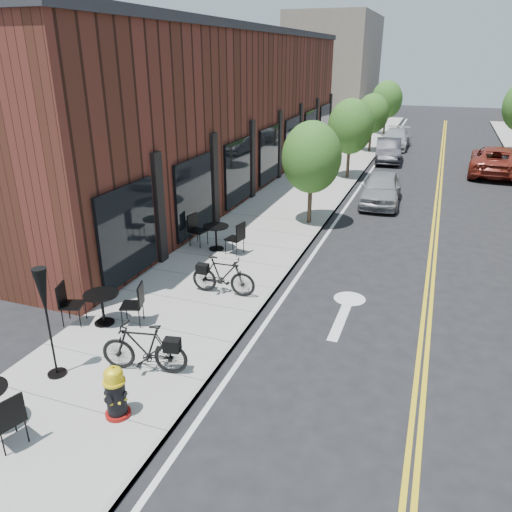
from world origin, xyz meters
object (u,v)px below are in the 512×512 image
at_px(fire_hydrant, 115,392).
at_px(bicycle_right, 223,276).
at_px(bicycle_left, 144,348).
at_px(parked_car_a, 381,188).
at_px(patio_umbrella, 44,300).
at_px(parked_car_far, 496,160).
at_px(bistro_set_c, 216,234).
at_px(parked_car_b, 388,151).
at_px(parked_car_c, 395,139).
at_px(bistro_set_b, 102,304).

distance_m(fire_hydrant, bicycle_right, 5.13).
distance_m(bicycle_left, parked_car_a, 14.80).
xyz_separation_m(bicycle_right, patio_umbrella, (-1.71, -4.50, 1.14)).
bearing_deg(parked_car_far, bistro_set_c, 62.94).
distance_m(patio_umbrella, parked_car_a, 15.93).
xyz_separation_m(parked_car_b, parked_car_far, (5.85, -1.54, 0.09)).
relative_size(bicycle_left, bistro_set_c, 0.89).
xyz_separation_m(bicycle_left, parked_car_c, (2.10, 28.97, -0.00)).
xyz_separation_m(fire_hydrant, parked_car_b, (1.91, 25.39, 0.07)).
bearing_deg(bistro_set_c, patio_umbrella, -80.09).
height_order(bicycle_left, bicycle_right, bicycle_left).
distance_m(bicycle_right, parked_car_far, 20.33).
bearing_deg(bistro_set_c, parked_car_a, 71.86).
bearing_deg(bistro_set_c, bicycle_right, -51.30).
bearing_deg(parked_car_far, parked_car_a, 61.32).
xyz_separation_m(parked_car_a, parked_car_c, (-0.80, 14.45, -0.03)).
xyz_separation_m(parked_car_b, parked_car_c, (-0.06, 4.92, -0.02)).
bearing_deg(bistro_set_c, parked_car_c, 92.05).
bearing_deg(parked_car_b, parked_car_a, -91.44).
bearing_deg(bistro_set_b, parked_car_c, 62.40).
distance_m(fire_hydrant, bistro_set_c, 8.26).
relative_size(bicycle_right, bistro_set_c, 0.88).
relative_size(fire_hydrant, parked_car_c, 0.23).
xyz_separation_m(patio_umbrella, parked_car_c, (3.72, 29.69, -1.14)).
distance_m(patio_umbrella, parked_car_b, 25.08).
bearing_deg(parked_car_b, parked_car_c, 84.89).
height_order(bistro_set_b, parked_car_far, parked_car_far).
distance_m(bicycle_left, parked_car_b, 24.14).
distance_m(bicycle_left, patio_umbrella, 2.11).
xyz_separation_m(bistro_set_b, parked_car_far, (9.99, 21.16, 0.13)).
relative_size(bicycle_left, parked_car_far, 0.33).
height_order(parked_car_a, parked_car_far, parked_car_far).
bearing_deg(bistro_set_c, fire_hydrant, -66.90).
height_order(fire_hydrant, bicycle_right, bicycle_right).
xyz_separation_m(bicycle_right, bistro_set_b, (-2.06, -2.44, -0.02)).
xyz_separation_m(fire_hydrant, parked_car_a, (2.65, 15.86, 0.08)).
distance_m(bistro_set_b, parked_car_b, 23.07).
bearing_deg(parked_car_a, bistro_set_b, -112.79).
distance_m(fire_hydrant, parked_car_c, 30.37).
xyz_separation_m(bicycle_left, bistro_set_b, (-1.98, 1.35, -0.02)).
bearing_deg(parked_car_a, bicycle_right, -107.16).
xyz_separation_m(bicycle_left, bistro_set_c, (-1.46, 6.74, -0.01)).
relative_size(patio_umbrella, parked_car_b, 0.57).
relative_size(bicycle_right, patio_umbrella, 0.76).
distance_m(fire_hydrant, bicycle_left, 1.36).
relative_size(bicycle_left, bistro_set_b, 0.92).
relative_size(fire_hydrant, patio_umbrella, 0.45).
bearing_deg(bicycle_left, parked_car_a, 157.65).
distance_m(bistro_set_c, patio_umbrella, 7.55).
relative_size(bistro_set_b, parked_car_a, 0.48).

